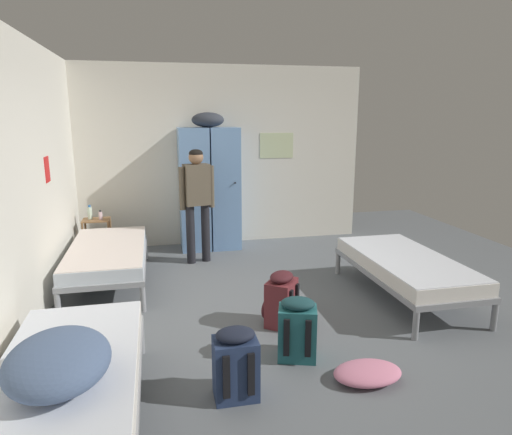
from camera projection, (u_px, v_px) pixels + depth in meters
name	position (u px, v px, depth m)	size (l,w,h in m)	color
ground_plane	(262.00, 309.00, 4.87)	(8.70, 8.70, 0.00)	slate
room_backdrop	(140.00, 169.00, 5.49)	(4.53, 5.50, 2.79)	silver
locker_bank	(209.00, 186.00, 6.92)	(0.90, 0.55, 2.07)	#6B93C6
shelf_unit	(97.00, 234.00, 6.57)	(0.38, 0.30, 0.57)	brown
bed_left_rear	(108.00, 254.00, 5.52)	(0.90, 1.90, 0.49)	gray
bed_right	(406.00, 266.00, 5.10)	(0.90, 1.90, 0.49)	gray
bed_left_front	(69.00, 378.00, 2.93)	(0.90, 1.90, 0.49)	gray
bedding_heap	(58.00, 362.00, 2.64)	(0.60, 0.72, 0.30)	slate
person_traveler	(197.00, 195.00, 6.23)	(0.49, 0.27, 1.58)	black
water_bottle	(90.00, 213.00, 6.50)	(0.06, 0.06, 0.21)	silver
lotion_bottle	(101.00, 215.00, 6.48)	(0.05, 0.05, 0.14)	beige
backpack_navy	(235.00, 364.00, 3.32)	(0.32, 0.34, 0.55)	navy
backpack_teal	(297.00, 329.00, 3.86)	(0.38, 0.39, 0.55)	#23666B
backpack_maroon	(280.00, 300.00, 4.47)	(0.42, 0.41, 0.55)	maroon
clothes_pile_pink	(367.00, 373.00, 3.56)	(0.55, 0.37, 0.12)	pink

